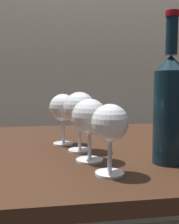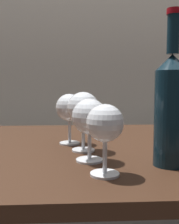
% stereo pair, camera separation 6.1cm
% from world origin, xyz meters
% --- Properties ---
extents(back_wall, '(5.00, 0.08, 2.60)m').
position_xyz_m(back_wall, '(0.00, 0.94, 1.30)').
color(back_wall, beige).
rests_on(back_wall, ground_plane).
extents(dining_table, '(1.44, 0.80, 0.78)m').
position_xyz_m(dining_table, '(0.00, 0.00, 0.68)').
color(dining_table, '#382114').
rests_on(dining_table, ground_plane).
extents(wine_glass_port, '(0.07, 0.07, 0.14)m').
position_xyz_m(wine_glass_port, '(-0.05, -0.28, 0.88)').
color(wine_glass_port, white).
rests_on(wine_glass_port, dining_table).
extents(wine_glass_empty, '(0.08, 0.08, 0.15)m').
position_xyz_m(wine_glass_empty, '(-0.08, -0.18, 0.88)').
color(wine_glass_empty, white).
rests_on(wine_glass_empty, dining_table).
extents(wine_glass_rose, '(0.09, 0.09, 0.16)m').
position_xyz_m(wine_glass_rose, '(-0.09, -0.08, 0.89)').
color(wine_glass_rose, white).
rests_on(wine_glass_rose, dining_table).
extents(wine_glass_merlot, '(0.08, 0.08, 0.15)m').
position_xyz_m(wine_glass_merlot, '(-0.13, 0.01, 0.88)').
color(wine_glass_merlot, white).
rests_on(wine_glass_merlot, dining_table).
extents(wine_bottle, '(0.07, 0.07, 0.34)m').
position_xyz_m(wine_bottle, '(0.10, -0.22, 0.91)').
color(wine_bottle, '#0F232D').
rests_on(wine_bottle, dining_table).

